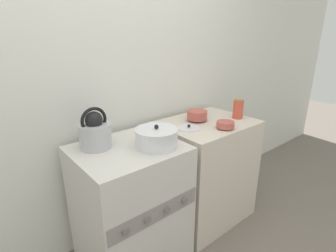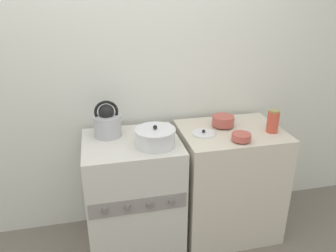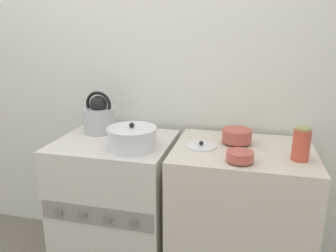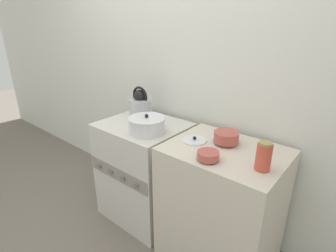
% 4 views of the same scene
% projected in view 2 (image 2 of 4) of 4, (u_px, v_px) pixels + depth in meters
% --- Properties ---
extents(wall_back, '(7.00, 0.06, 2.50)m').
position_uv_depth(wall_back, '(123.00, 74.00, 2.43)').
color(wall_back, silver).
rests_on(wall_back, ground_plane).
extents(stove, '(0.67, 0.60, 0.87)m').
position_uv_depth(stove, '(134.00, 194.00, 2.42)').
color(stove, beige).
rests_on(stove, ground_plane).
extents(counter, '(0.75, 0.59, 0.88)m').
position_uv_depth(counter, '(228.00, 181.00, 2.57)').
color(counter, beige).
rests_on(counter, ground_plane).
extents(kettle, '(0.24, 0.20, 0.26)m').
position_uv_depth(kettle, '(107.00, 122.00, 2.29)').
color(kettle, '#B2B2B7').
rests_on(kettle, stove).
extents(cooking_pot, '(0.27, 0.27, 0.15)m').
position_uv_depth(cooking_pot, '(155.00, 137.00, 2.16)').
color(cooking_pot, silver).
rests_on(cooking_pot, stove).
extents(enamel_bowl, '(0.16, 0.16, 0.08)m').
position_uv_depth(enamel_bowl, '(223.00, 121.00, 2.44)').
color(enamel_bowl, '#B75147').
rests_on(enamel_bowl, counter).
extents(small_ceramic_bowl, '(0.13, 0.13, 0.05)m').
position_uv_depth(small_ceramic_bowl, '(241.00, 137.00, 2.21)').
color(small_ceramic_bowl, '#B75147').
rests_on(small_ceramic_bowl, counter).
extents(storage_jar, '(0.08, 0.08, 0.16)m').
position_uv_depth(storage_jar, '(273.00, 121.00, 2.34)').
color(storage_jar, '#CC4C38').
rests_on(storage_jar, counter).
extents(loose_pot_lid, '(0.17, 0.17, 0.03)m').
position_uv_depth(loose_pot_lid, '(204.00, 133.00, 2.33)').
color(loose_pot_lid, silver).
rests_on(loose_pot_lid, counter).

